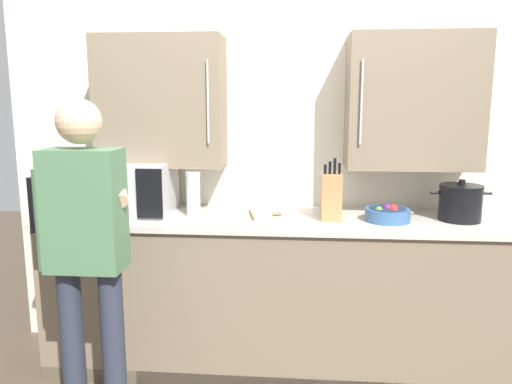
# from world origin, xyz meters

# --- Properties ---
(back_wall_tiled) EXTENTS (3.50, 0.44, 2.75)m
(back_wall_tiled) POSITION_xyz_m (-0.00, 1.20, 1.43)
(back_wall_tiled) COLOR beige
(back_wall_tiled) RESTS_ON ground_plane
(counter_unit) EXTENTS (2.77, 0.62, 0.93)m
(counter_unit) POSITION_xyz_m (0.00, 0.91, 0.46)
(counter_unit) COLOR #756651
(counter_unit) RESTS_ON ground_plane
(microwave_oven) EXTENTS (0.57, 0.76, 0.30)m
(microwave_oven) POSITION_xyz_m (-0.94, 0.94, 1.08)
(microwave_oven) COLOR #B7BABF
(microwave_oven) RESTS_ON counter_unit
(wooden_spoon) EXTENTS (0.21, 0.23, 0.02)m
(wooden_spoon) POSITION_xyz_m (-0.11, 0.92, 0.94)
(wooden_spoon) COLOR brown
(wooden_spoon) RESTS_ON counter_unit
(fruit_bowl) EXTENTS (0.25, 0.25, 0.10)m
(fruit_bowl) POSITION_xyz_m (0.58, 0.85, 0.97)
(fruit_bowl) COLOR #335684
(fruit_bowl) RESTS_ON counter_unit
(stock_pot) EXTENTS (0.33, 0.23, 0.23)m
(stock_pot) POSITION_xyz_m (0.98, 0.90, 1.03)
(stock_pot) COLOR black
(stock_pot) RESTS_ON counter_unit
(knife_block) EXTENTS (0.11, 0.15, 0.35)m
(knife_block) POSITION_xyz_m (0.27, 0.86, 1.06)
(knife_block) COLOR #A37547
(knife_block) RESTS_ON counter_unit
(thermos_flask) EXTENTS (0.08, 0.08, 0.26)m
(thermos_flask) POSITION_xyz_m (-0.51, 0.88, 1.06)
(thermos_flask) COLOR #B7BABF
(thermos_flask) RESTS_ON counter_unit
(person_figure) EXTENTS (0.44, 0.52, 1.60)m
(person_figure) POSITION_xyz_m (-0.88, 0.24, 0.95)
(person_figure) COLOR #282D3D
(person_figure) RESTS_ON ground_plane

